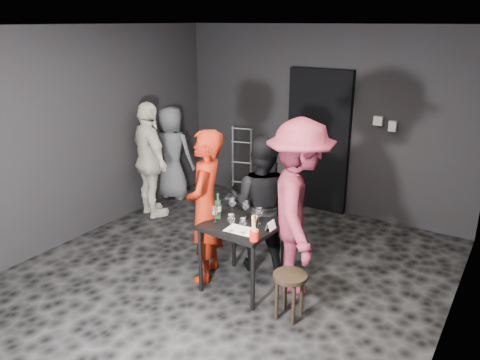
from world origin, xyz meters
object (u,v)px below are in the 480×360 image
Objects in this scene: tasting_table at (243,231)px; breadstick_cup at (254,229)px; server_red at (205,197)px; bystander_cream at (149,154)px; bystander_grey at (172,153)px; woman_black at (262,201)px; wine_bottle at (218,208)px; stool at (290,284)px; hand_truck at (241,184)px; man_maroon at (300,188)px.

tasting_table is 0.48m from breadstick_cup.
server_red is 1.01× the size of bystander_cream.
tasting_table is 2.93m from bystander_grey.
woman_black is 0.57m from wine_bottle.
woman_black is 0.87× the size of bystander_cream.
stool is at bearing 123.91° from woman_black.
bystander_grey reaches higher than tasting_table.
breadstick_cup is at bearing 49.57° from server_red.
bystander_cream is at bearing -141.84° from server_red.
woman_black reaches higher than breadstick_cup.
server_red is 0.19m from wine_bottle.
stool is at bearing -18.92° from tasting_table.
bystander_cream reaches higher than breadstick_cup.
server_red reaches higher than woman_black.
hand_truck is at bearing 124.74° from breadstick_cup.
wine_bottle reaches higher than tasting_table.
wine_bottle is (-0.24, -0.51, 0.04)m from woman_black.
man_maroon is at bearing 149.30° from woman_black.
man_maroon reaches higher than tasting_table.
server_red is (1.02, -2.31, 0.74)m from hand_truck.
hand_truck is at bearing 117.07° from wine_bottle.
stool is 1.72× the size of breadstick_cup.
breadstick_cup reaches higher than stool.
wine_bottle is at bearing 82.61° from man_maroon.
tasting_table is at bearing 71.77° from server_red.
woman_black is 0.72× the size of man_maroon.
hand_truck is 3.20m from breadstick_cup.
breadstick_cup is (-0.18, -0.58, -0.27)m from man_maroon.
stool is at bearing 138.69° from bystander_grey.
server_red reaches higher than tasting_table.
tasting_table is 2.69× the size of wine_bottle.
server_red is (-1.13, 0.20, 0.58)m from stool.
hand_truck reaches higher than breadstick_cup.
woman_black is at bearing 64.88° from wine_bottle.
bystander_grey is 2.72m from wine_bottle.
breadstick_cup is (-0.37, -0.05, 0.50)m from stool.
bystander_grey is at bearing 143.88° from breadstick_cup.
man_maroon reaches higher than stool.
stool is 0.32× the size of bystander_grey.
tasting_table is 0.54m from server_red.
breadstick_cup is (0.60, -0.26, 0.02)m from wine_bottle.
man_maroon is at bearing -60.43° from hand_truck.
server_red is 1.16× the size of woman_black.
woman_black is at bearing 95.86° from tasting_table.
wine_bottle is at bearing -78.02° from hand_truck.
server_red is at bearing 129.16° from bystander_grey.
tasting_table is at bearing 91.14° from man_maroon.
tasting_table is 0.52m from woman_black.
bystander_cream is (-2.66, 0.66, -0.20)m from man_maroon.
tasting_table is at bearing 5.37° from wine_bottle.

